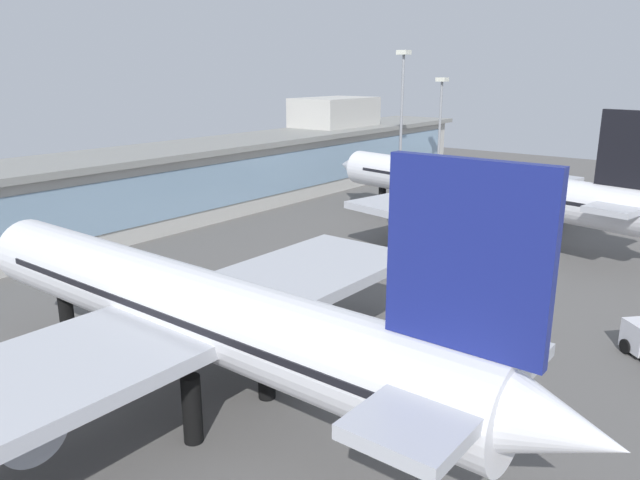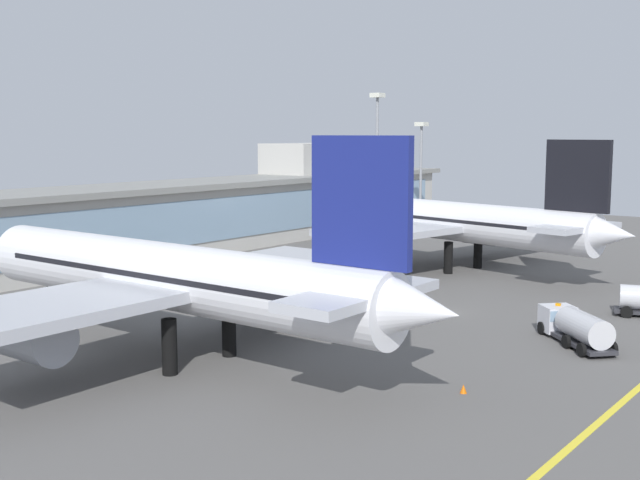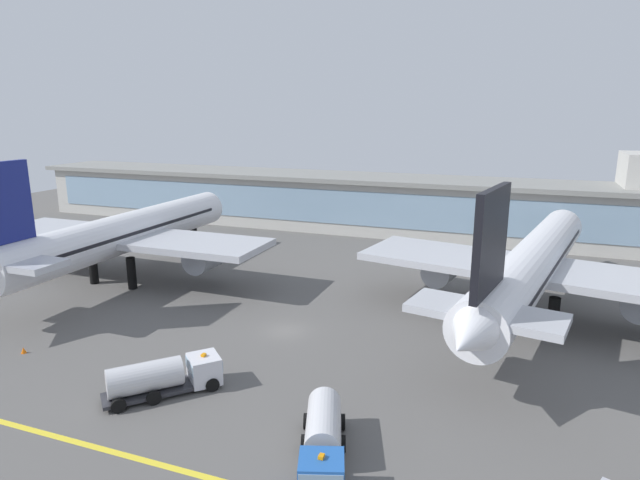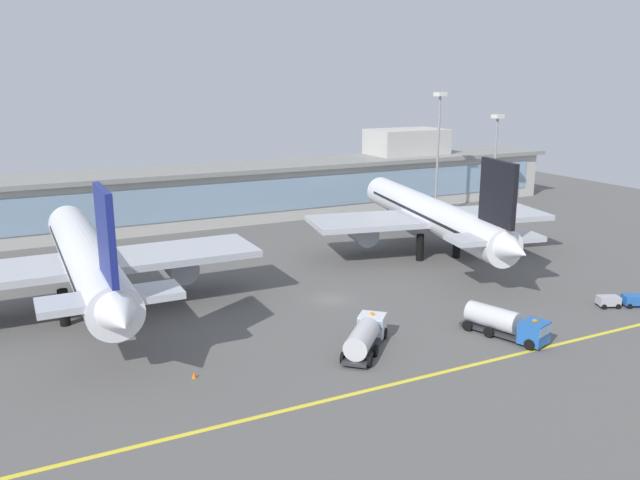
{
  "view_description": "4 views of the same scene",
  "coord_description": "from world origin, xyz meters",
  "px_view_note": "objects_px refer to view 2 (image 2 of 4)",
  "views": [
    {
      "loc": [
        -48.67,
        -18.68,
        20.18
      ],
      "look_at": [
        -8.4,
        12.76,
        5.89
      ],
      "focal_mm": 34.18,
      "sensor_mm": 36.0,
      "label": 1
    },
    {
      "loc": [
        -66.64,
        -36.38,
        16.99
      ],
      "look_at": [
        -1.87,
        12.98,
        6.11
      ],
      "focal_mm": 44.85,
      "sensor_mm": 36.0,
      "label": 2
    },
    {
      "loc": [
        20.87,
        -45.91,
        21.66
      ],
      "look_at": [
        -0.45,
        11.09,
        6.91
      ],
      "focal_mm": 30.01,
      "sensor_mm": 36.0,
      "label": 3
    },
    {
      "loc": [
        -33.87,
        -65.14,
        25.84
      ],
      "look_at": [
        3.19,
        9.46,
        4.89
      ],
      "focal_mm": 36.32,
      "sensor_mm": 36.0,
      "label": 4
    }
  ],
  "objects_px": {
    "airliner_near_right": "(445,221)",
    "fuel_tanker_truck": "(574,325)",
    "airliner_near_left": "(173,279)",
    "apron_light_mast_west": "(377,145)",
    "apron_light_mast_centre": "(421,158)",
    "safety_cone": "(463,389)"
  },
  "relations": [
    {
      "from": "airliner_near_right",
      "to": "fuel_tanker_truck",
      "type": "relative_size",
      "value": 6.1
    },
    {
      "from": "airliner_near_left",
      "to": "apron_light_mast_west",
      "type": "height_order",
      "value": "apron_light_mast_west"
    },
    {
      "from": "airliner_near_left",
      "to": "fuel_tanker_truck",
      "type": "distance_m",
      "value": 32.38
    },
    {
      "from": "airliner_near_right",
      "to": "fuel_tanker_truck",
      "type": "height_order",
      "value": "airliner_near_right"
    },
    {
      "from": "apron_light_mast_centre",
      "to": "safety_cone",
      "type": "relative_size",
      "value": 32.49
    },
    {
      "from": "fuel_tanker_truck",
      "to": "safety_cone",
      "type": "distance_m",
      "value": 16.86
    },
    {
      "from": "airliner_near_right",
      "to": "apron_light_mast_centre",
      "type": "bearing_deg",
      "value": -43.93
    },
    {
      "from": "safety_cone",
      "to": "apron_light_mast_centre",
      "type": "bearing_deg",
      "value": 32.11
    },
    {
      "from": "apron_light_mast_west",
      "to": "apron_light_mast_centre",
      "type": "bearing_deg",
      "value": 0.42
    },
    {
      "from": "apron_light_mast_west",
      "to": "apron_light_mast_centre",
      "type": "xyz_separation_m",
      "value": [
        13.96,
        0.1,
        -2.45
      ]
    },
    {
      "from": "airliner_near_left",
      "to": "airliner_near_right",
      "type": "distance_m",
      "value": 49.33
    },
    {
      "from": "safety_cone",
      "to": "apron_light_mast_west",
      "type": "bearing_deg",
      "value": 37.67
    },
    {
      "from": "apron_light_mast_west",
      "to": "apron_light_mast_centre",
      "type": "relative_size",
      "value": 1.23
    },
    {
      "from": "fuel_tanker_truck",
      "to": "safety_cone",
      "type": "bearing_deg",
      "value": 128.68
    },
    {
      "from": "airliner_near_right",
      "to": "safety_cone",
      "type": "bearing_deg",
      "value": 131.06
    },
    {
      "from": "airliner_near_left",
      "to": "airliner_near_right",
      "type": "xyz_separation_m",
      "value": [
        49.19,
        3.64,
        -0.2
      ]
    },
    {
      "from": "airliner_near_right",
      "to": "safety_cone",
      "type": "distance_m",
      "value": 50.3
    },
    {
      "from": "apron_light_mast_west",
      "to": "safety_cone",
      "type": "relative_size",
      "value": 39.96
    },
    {
      "from": "airliner_near_left",
      "to": "safety_cone",
      "type": "xyz_separation_m",
      "value": [
        5.89,
        -21.33,
        -5.87
      ]
    },
    {
      "from": "airliner_near_left",
      "to": "apron_light_mast_west",
      "type": "distance_m",
      "value": 71.04
    },
    {
      "from": "fuel_tanker_truck",
      "to": "apron_light_mast_west",
      "type": "xyz_separation_m",
      "value": [
        43.22,
        47.64,
        13.74
      ]
    },
    {
      "from": "airliner_near_left",
      "to": "airliner_near_right",
      "type": "height_order",
      "value": "airliner_near_left"
    }
  ]
}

